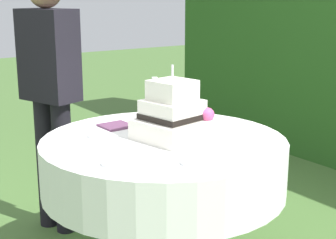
{
  "coord_description": "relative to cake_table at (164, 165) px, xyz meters",
  "views": [
    {
      "loc": [
        2.04,
        -1.41,
        1.49
      ],
      "look_at": [
        0.01,
        0.02,
        0.88
      ],
      "focal_mm": 54.86,
      "sensor_mm": 36.0,
      "label": 1
    }
  ],
  "objects": [
    {
      "name": "serving_plate_near",
      "position": [
        -0.22,
        -0.24,
        0.14
      ],
      "size": [
        0.13,
        0.13,
        0.01
      ],
      "primitive_type": "cylinder",
      "color": "white",
      "rests_on": "cake_table"
    },
    {
      "name": "napkin_stack",
      "position": [
        -0.35,
        -0.08,
        0.14
      ],
      "size": [
        0.16,
        0.16,
        0.01
      ],
      "primitive_type": "cube",
      "rotation": [
        0.0,
        0.0,
        0.03
      ],
      "color": "#603856",
      "rests_on": "cake_table"
    },
    {
      "name": "garden_chair",
      "position": [
        -0.94,
        0.48,
        -0.1
      ],
      "size": [
        0.54,
        0.54,
        0.89
      ],
      "color": "white",
      "rests_on": "ground_plane"
    },
    {
      "name": "serving_plate_far",
      "position": [
        0.21,
        -0.4,
        0.14
      ],
      "size": [
        0.12,
        0.12,
        0.01
      ],
      "primitive_type": "cylinder",
      "color": "white",
      "rests_on": "cake_table"
    },
    {
      "name": "cake_table",
      "position": [
        0.0,
        0.0,
        0.0
      ],
      "size": [
        1.24,
        1.24,
        0.78
      ],
      "color": "#4C4C51",
      "rests_on": "ground_plane"
    },
    {
      "name": "standing_person",
      "position": [
        -0.9,
        -0.22,
        0.29
      ],
      "size": [
        0.4,
        0.3,
        1.6
      ],
      "color": "black",
      "rests_on": "ground_plane"
    },
    {
      "name": "serving_plate_left",
      "position": [
        0.39,
        -0.11,
        0.14
      ],
      "size": [
        0.13,
        0.13,
        0.01
      ],
      "primitive_type": "cylinder",
      "color": "white",
      "rests_on": "cake_table"
    },
    {
      "name": "wedding_cake",
      "position": [
        0.03,
        0.04,
        0.25
      ],
      "size": [
        0.36,
        0.36,
        0.37
      ],
      "color": "white",
      "rests_on": "cake_table"
    }
  ]
}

